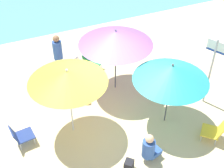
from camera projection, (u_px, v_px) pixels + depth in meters
ground_plane at (118, 116)px, 8.98m from camera, size 40.00×40.00×0.00m
umbrella_purple at (116, 38)px, 8.84m from camera, size 2.19×2.19×2.10m
umbrella_yellow at (67, 76)px, 7.38m from camera, size 1.96×1.96×2.08m
umbrella_teal at (172, 73)px, 7.78m from camera, size 1.97×1.97×1.97m
beach_chair_a at (20, 135)px, 7.95m from camera, size 0.59×0.51×0.60m
beach_chair_b at (91, 61)px, 10.62m from camera, size 0.68×0.73×0.57m
beach_chair_c at (215, 130)px, 8.08m from camera, size 0.73×0.73×0.64m
beach_chair_d at (77, 70)px, 10.16m from camera, size 0.73×0.73×0.67m
beach_chair_e at (80, 90)px, 9.41m from camera, size 0.69×0.67×0.62m
person_a at (150, 148)px, 7.49m from camera, size 0.55×0.40×0.92m
person_b at (58, 57)px, 9.89m from camera, size 0.29×0.29×1.60m
warning_sign at (212, 63)px, 8.58m from camera, size 0.26×0.49×2.16m
beach_bag at (129, 165)px, 7.46m from camera, size 0.30×0.30×0.28m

